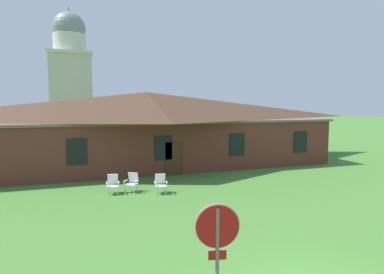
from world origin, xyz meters
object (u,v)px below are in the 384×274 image
object	(u,v)px
lawn_chair_near_door	(132,182)
lawn_chair_left_end	(161,183)
lawn_chair_by_porch	(113,184)
stop_sign	(217,248)

from	to	relation	value
lawn_chair_near_door	lawn_chair_left_end	bearing A→B (deg)	-30.28
lawn_chair_by_porch	lawn_chair_left_end	bearing A→B (deg)	-17.38
stop_sign	lawn_chair_by_porch	xyz separation A→B (m)	(-0.61, 11.60, -1.44)
lawn_chair_by_porch	lawn_chair_near_door	world-z (taller)	same
lawn_chair_by_porch	lawn_chair_near_door	size ratio (longest dim) A/B	1.00
lawn_chair_by_porch	lawn_chair_left_end	world-z (taller)	same
stop_sign	lawn_chair_left_end	size ratio (longest dim) A/B	2.86
stop_sign	lawn_chair_by_porch	size ratio (longest dim) A/B	2.86
lawn_chair_by_porch	lawn_chair_left_end	distance (m)	2.38
lawn_chair_near_door	lawn_chair_left_end	distance (m)	1.51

